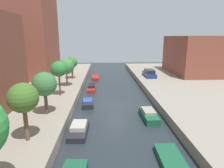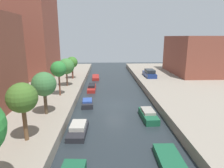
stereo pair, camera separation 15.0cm
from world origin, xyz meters
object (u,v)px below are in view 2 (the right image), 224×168
object	(u,v)px
apartment_tower_far	(24,22)
moored_boat_left_4	(92,88)
moored_boat_left_2	(78,129)
street_tree_5	(72,63)
street_tree_1	(22,98)
street_tree_4	(66,66)
street_tree_3	(59,69)
moored_boat_right_1	(169,159)
low_block_right	(197,55)
street_tree_2	(44,84)
parked_car	(149,74)
moored_boat_left_5	(96,77)
moored_boat_left_3	(87,103)
moored_boat_right_2	(148,115)

from	to	relation	value
apartment_tower_far	moored_boat_left_4	size ratio (longest dim) A/B	4.60
moored_boat_left_2	street_tree_5	bearing A→B (deg)	100.16
street_tree_1	street_tree_4	distance (m)	16.54
moored_boat_left_4	street_tree_3	bearing A→B (deg)	-121.36
apartment_tower_far	moored_boat_right_1	distance (m)	34.36
low_block_right	moored_boat_right_1	size ratio (longest dim) A/B	4.04
low_block_right	street_tree_2	xyz separation A→B (m)	(-25.20, -21.39, -0.81)
parked_car	moored_boat_left_5	xyz separation A→B (m)	(-10.61, 3.10, -1.32)
street_tree_1	street_tree_4	world-z (taller)	street_tree_1
street_tree_2	low_block_right	bearing A→B (deg)	40.32
moored_boat_left_3	street_tree_4	bearing A→B (deg)	119.62
moored_boat_right_2	parked_car	bearing A→B (deg)	76.85
moored_boat_left_2	moored_boat_left_3	world-z (taller)	moored_boat_left_2
moored_boat_left_4	moored_boat_left_5	world-z (taller)	moored_boat_left_4
street_tree_3	moored_boat_left_4	bearing A→B (deg)	58.64
low_block_right	moored_boat_left_2	distance (m)	32.49
parked_car	moored_boat_left_3	xyz separation A→B (m)	(-10.97, -13.24, -1.23)
moored_boat_right_2	street_tree_2	bearing A→B (deg)	-176.82
low_block_right	moored_boat_left_3	size ratio (longest dim) A/B	4.31
street_tree_5	parked_car	xyz separation A→B (m)	(14.67, 1.20, -2.38)
moored_boat_left_3	moored_boat_right_2	xyz separation A→B (m)	(6.86, -4.33, 0.05)
street_tree_4	parked_car	xyz separation A→B (m)	(14.67, 6.72, -2.50)
street_tree_3	street_tree_5	xyz separation A→B (m)	(0.00, 10.63, -0.53)
street_tree_3	street_tree_4	bearing A→B (deg)	90.00
street_tree_2	moored_boat_right_2	size ratio (longest dim) A/B	1.12
street_tree_4	moored_boat_left_4	size ratio (longest dim) A/B	0.98
apartment_tower_far	street_tree_5	bearing A→B (deg)	-15.69
apartment_tower_far	street_tree_2	size ratio (longest dim) A/B	4.78
moored_boat_left_5	street_tree_3	bearing A→B (deg)	-105.22
apartment_tower_far	street_tree_3	distance (m)	17.16
street_tree_5	street_tree_4	bearing A→B (deg)	-90.00
low_block_right	moored_boat_left_2	xyz separation A→B (m)	(-21.75, -23.71, -4.50)
street_tree_2	moored_boat_right_1	world-z (taller)	street_tree_2
parked_car	moored_boat_left_2	xyz separation A→B (m)	(-11.22, -20.48, -1.24)
street_tree_3	moored_boat_right_2	size ratio (longest dim) A/B	1.20
street_tree_4	moored_boat_right_2	size ratio (longest dim) A/B	1.14
street_tree_5	moored_boat_left_5	bearing A→B (deg)	46.60
low_block_right	moored_boat_left_4	size ratio (longest dim) A/B	3.06
apartment_tower_far	moored_boat_left_2	world-z (taller)	apartment_tower_far
street_tree_4	moored_boat_left_5	bearing A→B (deg)	67.53
street_tree_3	street_tree_2	bearing A→B (deg)	-90.00
street_tree_3	moored_boat_left_2	world-z (taller)	street_tree_3
low_block_right	moored_boat_left_3	distance (m)	27.45
apartment_tower_far	street_tree_1	bearing A→B (deg)	-70.27
moored_boat_left_5	apartment_tower_far	bearing A→B (deg)	-171.93
moored_boat_left_2	moored_boat_left_4	world-z (taller)	moored_boat_left_4
apartment_tower_far	low_block_right	world-z (taller)	apartment_tower_far
street_tree_1	street_tree_4	xyz separation A→B (m)	(0.00, 16.54, -0.19)
street_tree_4	street_tree_5	world-z (taller)	street_tree_4
moored_boat_left_5	moored_boat_right_1	xyz separation A→B (m)	(6.33, -28.13, -0.02)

